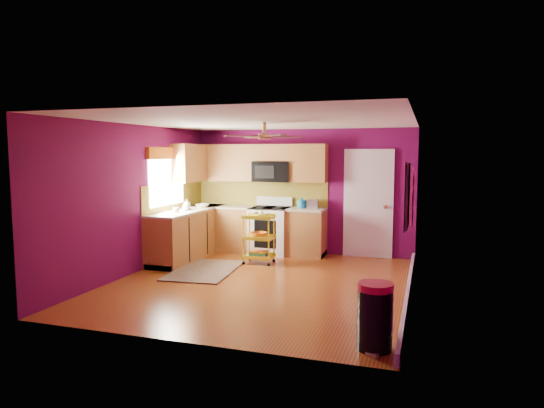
% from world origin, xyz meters
% --- Properties ---
extents(ground, '(5.00, 5.00, 0.00)m').
position_xyz_m(ground, '(0.00, 0.00, 0.00)').
color(ground, brown).
rests_on(ground, ground).
extents(room_envelope, '(4.54, 5.04, 2.52)m').
position_xyz_m(room_envelope, '(0.03, 0.00, 1.63)').
color(room_envelope, '#600B47').
rests_on(room_envelope, ground).
extents(lower_cabinets, '(2.81, 2.31, 0.94)m').
position_xyz_m(lower_cabinets, '(-1.35, 1.82, 0.43)').
color(lower_cabinets, brown).
rests_on(lower_cabinets, ground).
extents(electric_range, '(0.76, 0.66, 1.13)m').
position_xyz_m(electric_range, '(-0.55, 2.17, 0.48)').
color(electric_range, white).
rests_on(electric_range, ground).
extents(upper_cabinetry, '(2.80, 2.30, 1.26)m').
position_xyz_m(upper_cabinetry, '(-1.24, 2.17, 1.80)').
color(upper_cabinetry, brown).
rests_on(upper_cabinetry, ground).
extents(left_window, '(0.08, 1.35, 1.08)m').
position_xyz_m(left_window, '(-2.22, 1.05, 1.74)').
color(left_window, white).
rests_on(left_window, ground).
extents(panel_door, '(0.95, 0.11, 2.15)m').
position_xyz_m(panel_door, '(1.35, 2.47, 1.02)').
color(panel_door, white).
rests_on(panel_door, ground).
extents(right_wall_art, '(0.04, 2.74, 1.04)m').
position_xyz_m(right_wall_art, '(2.23, -0.34, 1.44)').
color(right_wall_art, black).
rests_on(right_wall_art, ground).
extents(ceiling_fan, '(1.01, 1.01, 0.26)m').
position_xyz_m(ceiling_fan, '(0.00, 0.20, 2.29)').
color(ceiling_fan, '#BF8C3F').
rests_on(ceiling_fan, ground).
extents(shag_rug, '(1.16, 1.72, 0.02)m').
position_xyz_m(shag_rug, '(-1.18, 0.45, 0.01)').
color(shag_rug, black).
rests_on(shag_rug, ground).
extents(rolling_cart, '(0.55, 0.40, 0.97)m').
position_xyz_m(rolling_cart, '(-0.47, 1.29, 0.50)').
color(rolling_cart, yellow).
rests_on(rolling_cart, ground).
extents(trash_can, '(0.47, 0.47, 0.70)m').
position_xyz_m(trash_can, '(1.97, -2.05, 0.35)').
color(trash_can, black).
rests_on(trash_can, ground).
extents(teal_kettle, '(0.18, 0.18, 0.21)m').
position_xyz_m(teal_kettle, '(0.08, 2.25, 1.02)').
color(teal_kettle, '#1679A6').
rests_on(teal_kettle, lower_cabinets).
extents(toaster, '(0.22, 0.15, 0.18)m').
position_xyz_m(toaster, '(0.29, 2.30, 1.03)').
color(toaster, beige).
rests_on(toaster, lower_cabinets).
extents(soap_bottle_a, '(0.09, 0.10, 0.21)m').
position_xyz_m(soap_bottle_a, '(-1.96, 1.33, 1.04)').
color(soap_bottle_a, '#EA3F72').
rests_on(soap_bottle_a, lower_cabinets).
extents(soap_bottle_b, '(0.14, 0.14, 0.18)m').
position_xyz_m(soap_bottle_b, '(-1.92, 1.21, 1.03)').
color(soap_bottle_b, white).
rests_on(soap_bottle_b, lower_cabinets).
extents(counter_dish, '(0.26, 0.26, 0.06)m').
position_xyz_m(counter_dish, '(-1.86, 1.78, 0.97)').
color(counter_dish, white).
rests_on(counter_dish, lower_cabinets).
extents(counter_cup, '(0.12, 0.12, 0.09)m').
position_xyz_m(counter_cup, '(-1.94, 0.87, 0.99)').
color(counter_cup, white).
rests_on(counter_cup, lower_cabinets).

